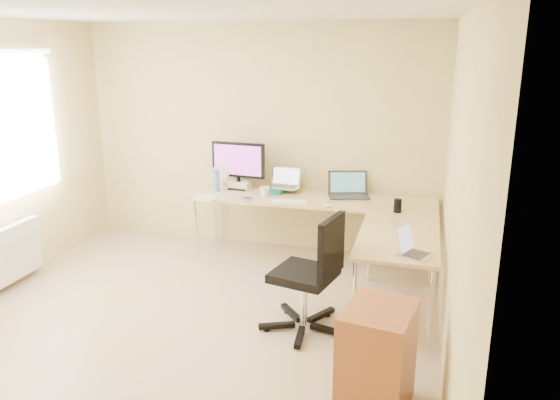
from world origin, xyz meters
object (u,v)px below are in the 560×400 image
(desk_fan, at_px, (223,176))
(laptop_return, at_px, (415,244))
(water_bottle, at_px, (216,180))
(monitor, at_px, (238,166))
(desk_return, at_px, (396,274))
(desk_main, at_px, (313,230))
(mug, at_px, (265,192))
(office_chair, at_px, (304,274))
(cabinet, at_px, (377,359))
(laptop_black, at_px, (349,185))
(laptop_center, at_px, (284,178))
(keyboard, at_px, (289,202))

(desk_fan, relative_size, laptop_return, 0.90)
(water_bottle, bearing_deg, desk_fan, 90.00)
(monitor, distance_m, laptop_return, 2.61)
(monitor, bearing_deg, desk_return, -26.80)
(desk_main, relative_size, desk_return, 2.04)
(water_bottle, bearing_deg, laptop_return, -32.94)
(mug, bearing_deg, office_chair, -62.04)
(monitor, xyz_separation_m, cabinet, (1.85, -2.59, -0.65))
(desk_main, relative_size, cabinet, 3.64)
(desk_return, xyz_separation_m, office_chair, (-0.73, -0.53, 0.14))
(laptop_return, bearing_deg, cabinet, -166.88)
(desk_return, relative_size, office_chair, 1.25)
(laptop_black, distance_m, cabinet, 2.69)
(desk_main, height_order, laptop_return, laptop_return)
(laptop_center, relative_size, desk_fan, 1.35)
(mug, xyz_separation_m, office_chair, (0.77, -1.46, -0.28))
(desk_return, height_order, laptop_black, laptop_black)
(desk_return, distance_m, keyboard, 1.46)
(keyboard, xyz_separation_m, water_bottle, (-0.91, 0.23, 0.12))
(desk_fan, distance_m, laptop_return, 2.80)
(water_bottle, xyz_separation_m, laptop_return, (2.25, -1.46, -0.03))
(keyboard, distance_m, desk_fan, 1.02)
(laptop_black, distance_m, office_chair, 1.72)
(desk_main, bearing_deg, laptop_return, -52.41)
(laptop_center, xyz_separation_m, mug, (-0.16, -0.24, -0.11))
(office_chair, bearing_deg, laptop_return, 17.64)
(mug, distance_m, laptop_return, 2.16)
(mug, xyz_separation_m, desk_fan, (-0.60, 0.28, 0.08))
(mug, bearing_deg, monitor, 148.47)
(laptop_center, height_order, desk_fan, laptop_center)
(desk_fan, xyz_separation_m, office_chair, (1.37, -1.73, -0.36))
(laptop_center, xyz_separation_m, cabinet, (1.31, -2.60, -0.53))
(keyboard, relative_size, office_chair, 0.36)
(monitor, bearing_deg, cabinet, -49.81)
(laptop_center, distance_m, desk_fan, 0.75)
(keyboard, xyz_separation_m, cabinet, (1.15, -2.20, -0.38))
(mug, bearing_deg, laptop_center, 56.96)
(laptop_center, xyz_separation_m, laptop_return, (1.50, -1.62, -0.07))
(desk_return, relative_size, monitor, 2.02)
(monitor, relative_size, mug, 5.70)
(desk_return, height_order, laptop_return, laptop_return)
(desk_main, height_order, monitor, monitor)
(desk_main, relative_size, keyboard, 7.01)
(laptop_black, height_order, keyboard, laptop_black)
(laptop_black, height_order, mug, laptop_black)
(desk_return, bearing_deg, laptop_black, 118.04)
(monitor, distance_m, water_bottle, 0.30)
(desk_main, xyz_separation_m, monitor, (-0.91, 0.16, 0.64))
(keyboard, bearing_deg, monitor, 139.80)
(monitor, distance_m, keyboard, 0.84)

